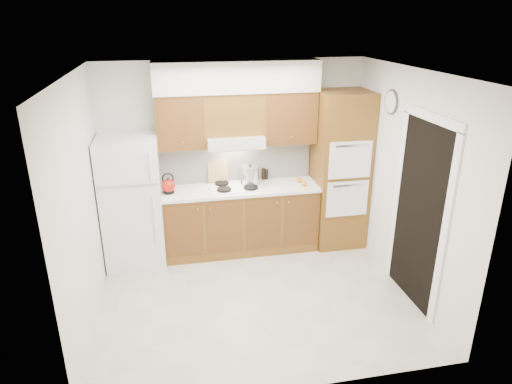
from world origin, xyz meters
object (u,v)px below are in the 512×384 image
at_px(fridge, 132,202).
at_px(kettle, 168,186).
at_px(stock_pot, 250,175).
at_px(oven_cabinet, 340,170).

distance_m(fridge, kettle, 0.51).
xyz_separation_m(kettle, stock_pot, (1.11, 0.09, 0.04)).
relative_size(fridge, kettle, 9.37).
relative_size(fridge, oven_cabinet, 0.78).
distance_m(oven_cabinet, stock_pot, 1.27).
relative_size(oven_cabinet, kettle, 11.99).
relative_size(oven_cabinet, stock_pot, 9.43).
xyz_separation_m(fridge, kettle, (0.47, 0.02, 0.18)).
bearing_deg(fridge, oven_cabinet, 0.70).
distance_m(fridge, oven_cabinet, 2.86).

